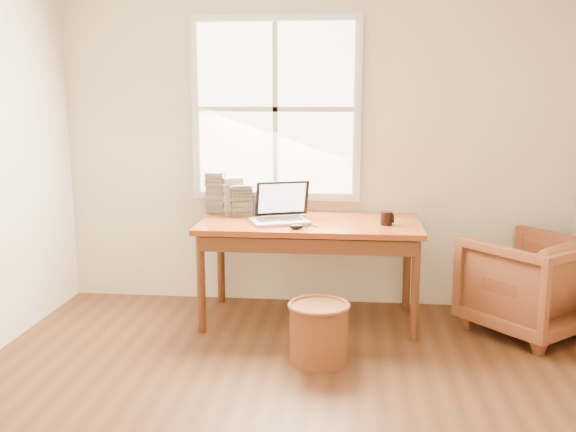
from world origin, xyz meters
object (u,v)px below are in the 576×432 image
Objects in this scene: cd_stack_a at (233,196)px; desk at (310,224)px; armchair at (528,284)px; laptop at (280,204)px; coffee_mug at (386,218)px; wicker_stool at (319,333)px.

desk is at bearing -19.81° from cd_stack_a.
desk is 2.09× the size of armchair.
laptop is 0.77m from coffee_mug.
coffee_mug is at bearing 57.55° from wicker_stool.
laptop is at bearing 115.54° from wicker_stool.
cd_stack_a is at bearing 178.79° from coffee_mug.
cd_stack_a is at bearing -48.78° from armchair.
armchair is 1.10m from coffee_mug.
coffee_mug is at bearing -41.69° from armchair.
cd_stack_a is at bearing 126.38° from wicker_stool.
armchair is 7.97× the size of coffee_mug.
wicker_stool is 0.93× the size of laptop.
coffee_mug is at bearing -20.42° from laptop.
wicker_stool is at bearing -109.59° from coffee_mug.
cd_stack_a is (-0.61, 0.22, 0.17)m from desk.
armchair is (1.55, -0.09, -0.38)m from desk.
coffee_mug is (0.44, 0.69, 0.61)m from wicker_stool.
cd_stack_a is (-0.72, 0.98, 0.71)m from wicker_stool.
cd_stack_a is at bearing 160.19° from desk.
cd_stack_a reaches higher than armchair.
laptop is at bearing -37.05° from cd_stack_a.
coffee_mug is (0.55, -0.07, 0.07)m from desk.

